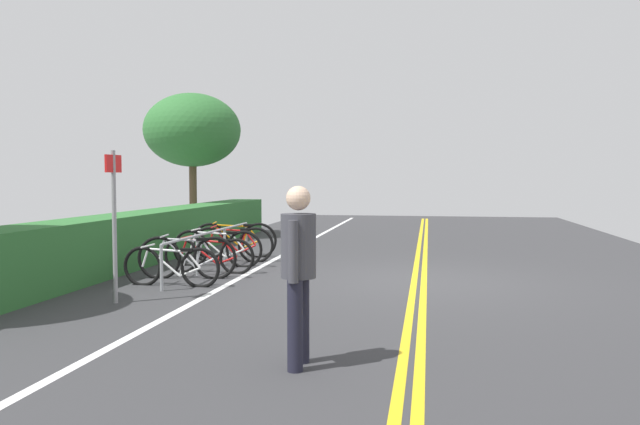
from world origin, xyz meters
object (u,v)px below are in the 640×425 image
(bike_rack, at_px, (212,240))
(bicycle_3, at_px, (217,248))
(sign_post_near, at_px, (114,211))
(tree_mid, at_px, (192,131))
(bicycle_2, at_px, (209,255))
(pedestrian, at_px, (298,264))
(bicycle_1, at_px, (187,257))
(bicycle_5, at_px, (235,240))
(bicycle_0, at_px, (171,266))
(bicycle_4, at_px, (233,244))

(bike_rack, height_order, bicycle_3, bike_rack)
(bicycle_3, xyz_separation_m, sign_post_near, (-3.59, 0.20, 0.92))
(bicycle_3, distance_m, tree_mid, 6.64)
(bicycle_2, bearing_deg, pedestrian, -151.98)
(sign_post_near, bearing_deg, pedestrian, -127.62)
(bicycle_1, height_order, bicycle_2, bicycle_1)
(bicycle_3, distance_m, bicycle_5, 1.36)
(bicycle_5, bearing_deg, bicycle_0, -178.51)
(bicycle_3, relative_size, sign_post_near, 0.87)
(bike_rack, bearing_deg, sign_post_near, 175.66)
(bicycle_3, xyz_separation_m, pedestrian, (-5.96, -2.87, 0.60))
(bike_rack, xyz_separation_m, bicycle_0, (-1.79, 0.03, -0.23))
(bicycle_1, distance_m, bicycle_3, 1.46)
(bike_rack, distance_m, bicycle_1, 1.07)
(bike_rack, distance_m, bicycle_2, 0.46)
(bicycle_4, bearing_deg, bicycle_3, 172.48)
(bicycle_1, xyz_separation_m, tree_mid, (6.92, 2.61, 2.69))
(bicycle_2, bearing_deg, bicycle_0, 175.32)
(bicycle_5, bearing_deg, bicycle_2, -174.50)
(bike_rack, height_order, sign_post_near, sign_post_near)
(tree_mid, bearing_deg, bicycle_3, -154.23)
(bicycle_2, relative_size, bicycle_4, 1.01)
(bike_rack, height_order, tree_mid, tree_mid)
(bicycle_2, relative_size, tree_mid, 0.42)
(bicycle_4, relative_size, bicycle_5, 0.94)
(bicycle_1, xyz_separation_m, pedestrian, (-4.50, -2.89, 0.59))
(bike_rack, height_order, bicycle_4, bicycle_4)
(bicycle_3, relative_size, bicycle_4, 1.07)
(bicycle_3, bearing_deg, bike_rack, -174.75)
(pedestrian, relative_size, tree_mid, 0.40)
(bicycle_0, relative_size, pedestrian, 0.98)
(bicycle_5, xyz_separation_m, tree_mid, (4.11, 2.55, 2.68))
(bike_rack, relative_size, bicycle_5, 2.50)
(bicycle_0, xyz_separation_m, bicycle_1, (0.74, 0.03, 0.05))
(bicycle_2, distance_m, pedestrian, 5.88)
(bicycle_3, height_order, sign_post_near, sign_post_near)
(bicycle_5, bearing_deg, bicycle_4, -165.61)
(bicycle_2, xyz_separation_m, bicycle_5, (2.15, 0.21, 0.05))
(bicycle_2, xyz_separation_m, sign_post_near, (-2.79, 0.32, 0.95))
(bicycle_1, relative_size, bicycle_2, 0.99)
(bicycle_5, bearing_deg, tree_mid, 31.83)
(bicycle_0, distance_m, bicycle_4, 2.87)
(bike_rack, relative_size, bicycle_4, 2.66)
(bike_rack, height_order, bicycle_0, bike_rack)
(bike_rack, distance_m, tree_mid, 6.93)
(pedestrian, xyz_separation_m, sign_post_near, (2.37, 3.07, 0.32))
(pedestrian, bearing_deg, bicycle_2, 28.02)
(bicycle_4, relative_size, tree_mid, 0.41)
(bicycle_3, height_order, tree_mid, tree_mid)
(bike_rack, height_order, bicycle_5, bicycle_5)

